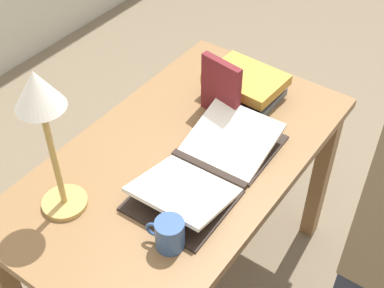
{
  "coord_description": "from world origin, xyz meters",
  "views": [
    {
      "loc": [
        -0.99,
        -0.74,
        1.95
      ],
      "look_at": [
        -0.0,
        -0.04,
        0.83
      ],
      "focal_mm": 50.0,
      "sensor_mm": 36.0,
      "label": 1
    }
  ],
  "objects_px": {
    "open_book": "(209,166)",
    "book_stack_tall": "(246,85)",
    "book_standing_upright": "(221,89)",
    "coffee_mug": "(169,234)",
    "reading_lamp": "(42,111)"
  },
  "relations": [
    {
      "from": "open_book",
      "to": "book_stack_tall",
      "type": "xyz_separation_m",
      "value": [
        0.4,
        0.11,
        0.02
      ]
    },
    {
      "from": "book_stack_tall",
      "to": "book_standing_upright",
      "type": "bearing_deg",
      "value": 172.91
    },
    {
      "from": "coffee_mug",
      "to": "book_standing_upright",
      "type": "bearing_deg",
      "value": 19.73
    },
    {
      "from": "book_standing_upright",
      "to": "reading_lamp",
      "type": "bearing_deg",
      "value": 175.43
    },
    {
      "from": "open_book",
      "to": "coffee_mug",
      "type": "xyz_separation_m",
      "value": [
        -0.29,
        -0.07,
        0.02
      ]
    },
    {
      "from": "open_book",
      "to": "book_stack_tall",
      "type": "bearing_deg",
      "value": 13.79
    },
    {
      "from": "book_stack_tall",
      "to": "reading_lamp",
      "type": "height_order",
      "value": "reading_lamp"
    },
    {
      "from": "book_standing_upright",
      "to": "open_book",
      "type": "bearing_deg",
      "value": -144.95
    },
    {
      "from": "open_book",
      "to": "book_standing_upright",
      "type": "height_order",
      "value": "book_standing_upright"
    },
    {
      "from": "book_standing_upright",
      "to": "coffee_mug",
      "type": "relative_size",
      "value": 2.0
    },
    {
      "from": "reading_lamp",
      "to": "coffee_mug",
      "type": "bearing_deg",
      "value": -79.41
    },
    {
      "from": "book_stack_tall",
      "to": "reading_lamp",
      "type": "bearing_deg",
      "value": 168.05
    },
    {
      "from": "book_stack_tall",
      "to": "reading_lamp",
      "type": "distance_m",
      "value": 0.83
    },
    {
      "from": "reading_lamp",
      "to": "coffee_mug",
      "type": "height_order",
      "value": "reading_lamp"
    },
    {
      "from": "book_stack_tall",
      "to": "reading_lamp",
      "type": "relative_size",
      "value": 0.57
    }
  ]
}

